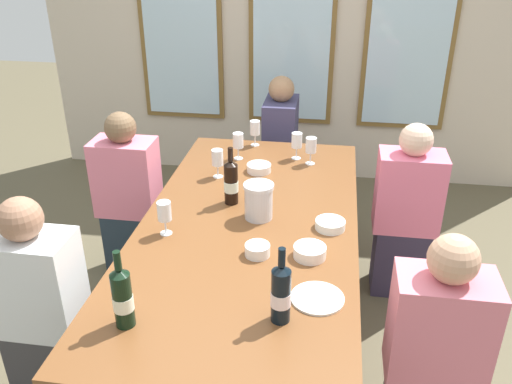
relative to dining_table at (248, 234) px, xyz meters
name	(u,v)px	position (x,y,z in m)	size (l,w,h in m)	color
ground_plane	(249,336)	(0.00, 0.00, -0.68)	(12.00, 12.00, 0.00)	brown
back_wall_with_windows	(293,11)	(0.00, 2.26, 0.77)	(4.30, 0.10, 2.90)	beige
dining_table	(248,234)	(0.00, 0.00, 0.00)	(1.10, 2.27, 0.74)	brown
white_plate_0	(317,298)	(0.38, -0.56, 0.07)	(0.22, 0.22, 0.01)	white
metal_pitcher	(259,201)	(0.04, 0.07, 0.16)	(0.16, 0.16, 0.19)	silver
wine_bottle_0	(231,182)	(-0.13, 0.21, 0.19)	(0.08, 0.08, 0.32)	black
wine_bottle_1	(281,293)	(0.24, -0.71, 0.19)	(0.08, 0.08, 0.32)	black
wine_bottle_2	(122,297)	(-0.34, -0.82, 0.19)	(0.08, 0.08, 0.33)	black
tasting_bowl_0	(257,250)	(0.09, -0.28, 0.09)	(0.12, 0.12, 0.05)	white
tasting_bowl_1	(310,252)	(0.33, -0.26, 0.09)	(0.15, 0.15, 0.05)	white
tasting_bowl_2	(259,168)	(-0.04, 0.63, 0.09)	(0.15, 0.15, 0.05)	white
tasting_bowl_3	(330,224)	(0.41, 0.01, 0.09)	(0.15, 0.15, 0.04)	white
wine_glass_0	(311,146)	(0.26, 0.80, 0.19)	(0.07, 0.07, 0.17)	white
wine_glass_1	(164,213)	(-0.38, -0.16, 0.18)	(0.07, 0.07, 0.17)	white
wine_glass_2	(255,128)	(-0.13, 1.05, 0.19)	(0.07, 0.07, 0.17)	white
wine_glass_3	(297,141)	(0.17, 0.87, 0.18)	(0.07, 0.07, 0.17)	white
wine_glass_4	(238,141)	(-0.20, 0.81, 0.19)	(0.07, 0.07, 0.17)	white
wine_glass_5	(217,158)	(-0.27, 0.52, 0.19)	(0.07, 0.07, 0.17)	white
seated_person_0	(41,313)	(-0.86, -0.57, -0.15)	(0.38, 0.24, 1.11)	#3A383B
seated_person_1	(433,360)	(0.86, -0.61, -0.15)	(0.38, 0.24, 1.11)	#383543
seated_person_2	(129,200)	(-0.86, 0.53, -0.15)	(0.38, 0.24, 1.11)	#212F39
seated_person_3	(405,216)	(0.86, 0.59, -0.15)	(0.38, 0.24, 1.11)	#32293F
seated_person_4	(280,151)	(0.00, 1.49, -0.15)	(0.24, 0.38, 1.11)	#312A3D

